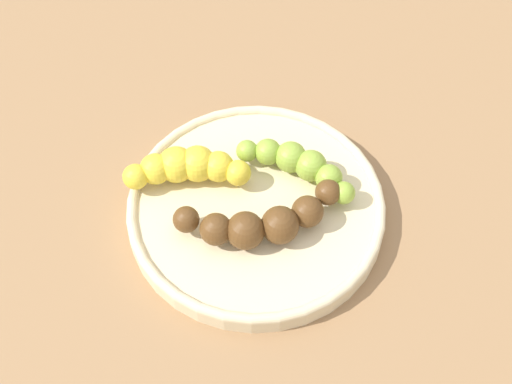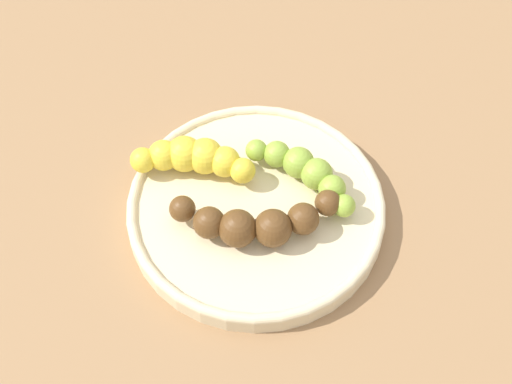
% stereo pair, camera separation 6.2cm
% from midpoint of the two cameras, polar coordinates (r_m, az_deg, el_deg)
% --- Properties ---
extents(ground_plane, '(2.40, 2.40, 0.00)m').
position_cam_midpoint_polar(ground_plane, '(0.65, -2.72, -2.09)').
color(ground_plane, '#936D47').
extents(fruit_bowl, '(0.24, 0.24, 0.02)m').
position_cam_midpoint_polar(fruit_bowl, '(0.64, -2.76, -1.50)').
color(fruit_bowl, beige).
rests_on(fruit_bowl, ground_plane).
extents(banana_overripe, '(0.14, 0.09, 0.03)m').
position_cam_midpoint_polar(banana_overripe, '(0.61, -2.40, -2.69)').
color(banana_overripe, '#593819').
rests_on(banana_overripe, fruit_bowl).
extents(banana_green, '(0.12, 0.05, 0.03)m').
position_cam_midpoint_polar(banana_green, '(0.65, 0.83, 2.12)').
color(banana_green, '#8CAD38').
rests_on(banana_green, fruit_bowl).
extents(banana_yellow, '(0.12, 0.06, 0.03)m').
position_cam_midpoint_polar(banana_yellow, '(0.65, -8.47, 1.85)').
color(banana_yellow, yellow).
rests_on(banana_yellow, fruit_bowl).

